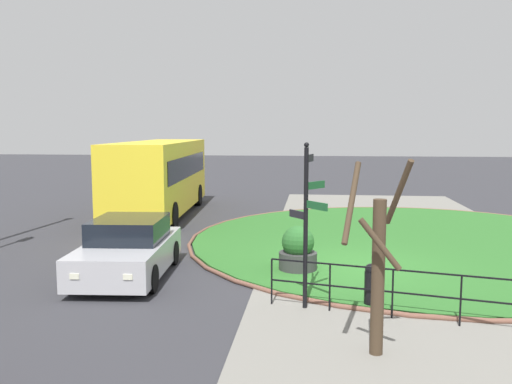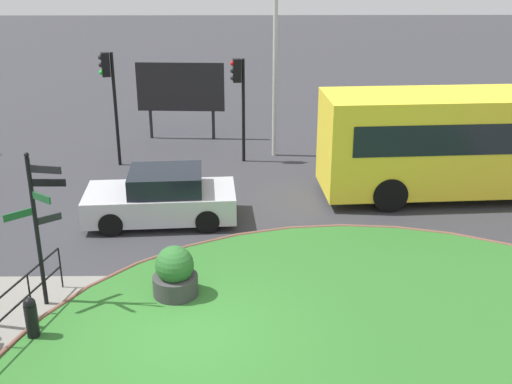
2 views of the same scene
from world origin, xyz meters
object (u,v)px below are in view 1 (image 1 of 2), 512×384
Objects in this scene: bollard_foreground at (370,286)px; street_tree_bare at (377,263)px; bus_yellow at (160,176)px; signpost_directional at (307,211)px; car_far_lane at (128,250)px; planter_near_signpost at (298,252)px.

street_tree_bare is (-2.29, 0.15, 1.05)m from bollard_foreground.
bus_yellow is at bearing 34.32° from bollard_foreground.
signpost_directional reaches higher than car_far_lane.
car_far_lane reaches higher than planter_near_signpost.
car_far_lane reaches higher than bollard_foreground.
signpost_directional is 3.04m from planter_near_signpost.
street_tree_bare reaches higher than bollard_foreground.
bus_yellow is (11.18, 7.63, 1.20)m from bollard_foreground.
bus_yellow is 9.64m from car_far_lane.
bus_yellow is 8.06× the size of planter_near_signpost.
signpost_directional is at bearing -154.29° from bus_yellow.
signpost_directional is 4.98m from car_far_lane.
signpost_directional is at bearing 27.51° from street_tree_bare.
planter_near_signpost is at bearing 5.40° from signpost_directional.
car_far_lane is 3.44× the size of planter_near_signpost.
bus_yellow reaches higher than bollard_foreground.
planter_near_signpost reaches higher than bollard_foreground.
bus_yellow is 10.60m from planter_near_signpost.
car_far_lane is (1.79, 5.72, 0.20)m from bollard_foreground.
planter_near_signpost is at bearing -148.39° from bus_yellow.
planter_near_signpost is at bearing 16.06° from street_tree_bare.
signpost_directional is 2.79× the size of planter_near_signpost.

